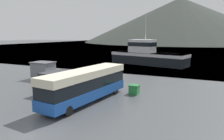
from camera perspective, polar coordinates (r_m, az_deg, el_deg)
ground_plane at (r=16.33m, az=-18.84°, el=-16.06°), size 400.00×400.00×0.00m
water_surface at (r=155.60m, az=21.47°, el=6.17°), size 240.00×240.00×0.00m
hill_backdrop at (r=208.28m, az=17.28°, el=12.38°), size 169.48×169.48×38.79m
tour_bus at (r=22.37m, az=-6.77°, el=-3.62°), size 3.73×11.56×3.34m
delivery_van at (r=27.07m, az=-13.44°, el=-2.71°), size 2.34×5.74×2.55m
fishing_boat at (r=50.80m, az=9.16°, el=3.84°), size 18.32×8.65×11.39m
storage_bin at (r=25.48m, az=5.82°, el=-5.05°), size 1.12×1.13×1.09m
dock_kiosk at (r=35.35m, az=-17.51°, el=-0.09°), size 3.29×2.64×2.66m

